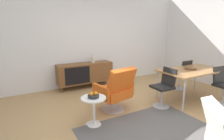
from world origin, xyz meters
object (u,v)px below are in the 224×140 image
Objects in this scene: dining_chair_front_right at (223,84)px; dining_chair_back_right at (182,74)px; sideboard at (85,73)px; dining_chair_near_window at (164,86)px; dining_table at (192,71)px; lounge_chair_red at (116,89)px; wooden_bowl_on_table at (191,68)px; side_table_round at (94,108)px; fruit_bowl at (93,95)px; vase_cobalt at (93,59)px.

dining_chair_back_right is at bearing 90.13° from dining_chair_front_right.
dining_chair_near_window reaches higher than sideboard.
lounge_chair_red is at bearing 170.61° from dining_table.
dining_table is 1.87× the size of dining_chair_back_right.
dining_chair_front_right reaches higher than dining_table.
wooden_bowl_on_table is (-0.04, 0.02, 0.07)m from dining_table.
sideboard is at bearing 73.17° from side_table_round.
wooden_bowl_on_table reaches higher than fruit_bowl.
dining_chair_near_window is at bearing -17.08° from lounge_chair_red.
dining_chair_back_right is (0.35, 0.56, -0.23)m from dining_table.
vase_cobalt is at bearing 66.96° from fruit_bowl.
vase_cobalt is 1.37× the size of fruit_bowl.
wooden_bowl_on_table is at bearing 0.13° from fruit_bowl.
lounge_chair_red is at bearing 170.87° from wooden_bowl_on_table.
vase_cobalt reaches higher than dining_table.
dining_chair_back_right reaches higher than wooden_bowl_on_table.
vase_cobalt is 1.06× the size of wooden_bowl_on_table.
side_table_round is at bearing -169.36° from dining_chair_back_right.
fruit_bowl is (-0.00, -0.00, 0.23)m from side_table_round.
lounge_chair_red is at bearing -90.04° from sideboard.
dining_chair_near_window is at bearing -178.83° from wooden_bowl_on_table.
dining_chair_near_window is 4.28× the size of fruit_bowl.
vase_cobalt is at bearing 66.95° from side_table_round.
dining_chair_near_window is at bearing -63.49° from sideboard.
fruit_bowl is at bearing -179.87° from wooden_bowl_on_table.
side_table_round is (-2.91, -0.55, -0.15)m from dining_chair_back_right.
dining_chair_front_right is at bearing -89.87° from dining_chair_back_right.
sideboard is 1.87× the size of dining_chair_near_window.
dining_chair_near_window is at bearing -0.44° from side_table_round.
lounge_chair_red is 0.71m from fruit_bowl.
wooden_bowl_on_table reaches higher than sideboard.
side_table_round is at bearing -113.05° from vase_cobalt.
vase_cobalt is at bearing 128.69° from dining_table.
wooden_bowl_on_table is 1.30× the size of fruit_bowl.
dining_chair_near_window is 1.36m from dining_chair_front_right.
dining_chair_near_window is 1.65× the size of side_table_round.
wooden_bowl_on_table is 0.90m from dining_chair_near_window.
wooden_bowl_on_table is 2.56m from side_table_round.
vase_cobalt is (0.26, 0.00, 0.38)m from sideboard.
dining_chair_near_window is (-0.84, -0.02, -0.30)m from wooden_bowl_on_table.
vase_cobalt is at bearing 128.15° from wooden_bowl_on_table.
dining_chair_front_right is at bearing -57.69° from dining_table.
dining_chair_back_right reaches higher than dining_table.
sideboard is at bearing 132.30° from wooden_bowl_on_table.
dining_chair_back_right reaches higher than fruit_bowl.
lounge_chair_red reaches higher than side_table_round.
lounge_chair_red is at bearing 26.25° from fruit_bowl.
vase_cobalt is 0.32× the size of dining_chair_near_window.
wooden_bowl_on_table is 2.53m from fruit_bowl.
dining_chair_front_right is (2.03, -2.65, -0.35)m from vase_cobalt.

